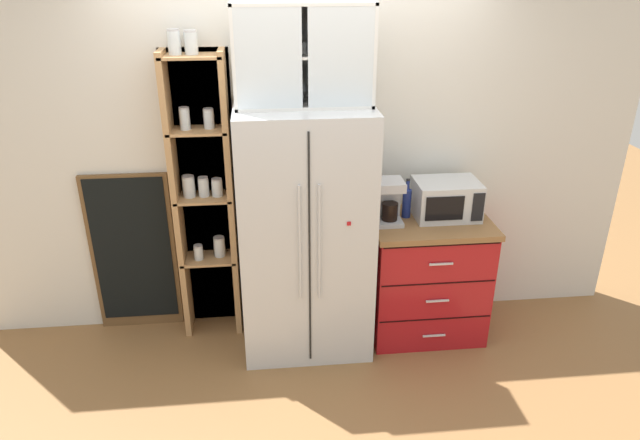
% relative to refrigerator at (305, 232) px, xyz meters
% --- Properties ---
extents(ground_plane, '(10.53, 10.53, 0.00)m').
position_rel_refrigerator_xyz_m(ground_plane, '(-0.00, -0.02, -0.86)').
color(ground_plane, olive).
extents(wall_back_cream, '(4.85, 0.10, 2.55)m').
position_rel_refrigerator_xyz_m(wall_back_cream, '(-0.00, 0.38, 0.41)').
color(wall_back_cream, silver).
rests_on(wall_back_cream, ground).
extents(refrigerator, '(0.87, 0.69, 1.72)m').
position_rel_refrigerator_xyz_m(refrigerator, '(0.00, 0.00, 0.00)').
color(refrigerator, silver).
rests_on(refrigerator, ground).
extents(pantry_shelf_column, '(0.45, 0.27, 2.16)m').
position_rel_refrigerator_xyz_m(pantry_shelf_column, '(-0.68, 0.27, 0.22)').
color(pantry_shelf_column, brown).
rests_on(pantry_shelf_column, ground).
extents(counter_cabinet, '(0.83, 0.62, 0.90)m').
position_rel_refrigerator_xyz_m(counter_cabinet, '(0.87, 0.04, -0.41)').
color(counter_cabinet, '#A8161C').
rests_on(counter_cabinet, ground).
extents(microwave, '(0.44, 0.33, 0.26)m').
position_rel_refrigerator_xyz_m(microwave, '(0.99, 0.09, 0.16)').
color(microwave, silver).
rests_on(microwave, counter_cabinet).
extents(coffee_maker, '(0.17, 0.20, 0.31)m').
position_rel_refrigerator_xyz_m(coffee_maker, '(0.58, 0.04, 0.19)').
color(coffee_maker, '#B7B7BC').
rests_on(coffee_maker, counter_cabinet).
extents(mug_sage, '(0.11, 0.08, 0.09)m').
position_rel_refrigerator_xyz_m(mug_sage, '(0.88, 0.10, 0.08)').
color(mug_sage, '#8CA37F').
rests_on(mug_sage, counter_cabinet).
extents(mug_charcoal, '(0.11, 0.07, 0.09)m').
position_rel_refrigerator_xyz_m(mug_charcoal, '(0.88, 0.06, 0.08)').
color(mug_charcoal, '#2D2D33').
rests_on(mug_charcoal, counter_cabinet).
extents(bottle_cobalt, '(0.06, 0.06, 0.28)m').
position_rel_refrigerator_xyz_m(bottle_cobalt, '(0.72, 0.11, 0.16)').
color(bottle_cobalt, navy).
rests_on(bottle_cobalt, counter_cabinet).
extents(upper_cabinet, '(0.83, 0.32, 0.60)m').
position_rel_refrigerator_xyz_m(upper_cabinet, '(-0.00, 0.05, 1.16)').
color(upper_cabinet, silver).
rests_on(upper_cabinet, refrigerator).
extents(chalkboard_menu, '(0.60, 0.04, 1.21)m').
position_rel_refrigerator_xyz_m(chalkboard_menu, '(-1.22, 0.31, -0.25)').
color(chalkboard_menu, brown).
rests_on(chalkboard_menu, ground).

